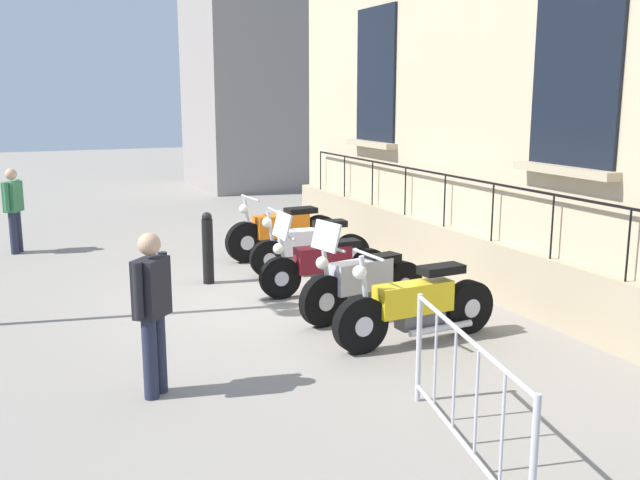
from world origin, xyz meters
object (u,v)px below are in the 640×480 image
object	(u,v)px
motorcycle_orange	(283,232)
motorcycle_maroon	(324,265)
pedestrian_walking	(14,206)
motorcycle_white	(310,248)
motorcycle_silver	(363,284)
crowd_barrier	(465,393)
motorcycle_yellow	(416,307)
bollard	(208,248)
pedestrian_standing	(152,306)

from	to	relation	value
motorcycle_orange	motorcycle_maroon	size ratio (longest dim) A/B	1.07
pedestrian_walking	motorcycle_white	bearing A→B (deg)	140.68
motorcycle_silver	crowd_barrier	size ratio (longest dim) A/B	0.85
crowd_barrier	pedestrian_walking	distance (m)	10.12
motorcycle_yellow	bollard	bearing A→B (deg)	-66.78
motorcycle_silver	motorcycle_white	bearing A→B (deg)	-96.23
pedestrian_standing	motorcycle_white	bearing A→B (deg)	-129.87
motorcycle_white	motorcycle_maroon	distance (m)	1.19
motorcycle_orange	pedestrian_walking	distance (m)	4.93
motorcycle_white	bollard	bearing A→B (deg)	-2.44
bollard	pedestrian_walking	xyz separation A→B (m)	(2.68, -3.48, 0.31)
bollard	crowd_barrier	bearing A→B (deg)	94.28
crowd_barrier	pedestrian_walking	world-z (taller)	pedestrian_walking
motorcycle_orange	motorcycle_silver	size ratio (longest dim) A/B	1.12
motorcycle_orange	motorcycle_silver	world-z (taller)	motorcycle_silver
motorcycle_white	pedestrian_walking	size ratio (longest dim) A/B	1.30
motorcycle_orange	pedestrian_walking	xyz separation A→B (m)	(4.35, -2.29, 0.41)
motorcycle_silver	crowd_barrier	distance (m)	3.78
bollard	pedestrian_standing	size ratio (longest dim) A/B	0.69
bollard	motorcycle_orange	bearing A→B (deg)	-144.49
motorcycle_maroon	motorcycle_white	bearing A→B (deg)	-102.87
motorcycle_white	pedestrian_standing	size ratio (longest dim) A/B	1.26
motorcycle_yellow	bollard	distance (m)	3.91
pedestrian_standing	crowd_barrier	bearing A→B (deg)	131.84
motorcycle_yellow	pedestrian_walking	distance (m)	8.25
crowd_barrier	pedestrian_walking	xyz separation A→B (m)	(3.14, -9.62, 0.30)
motorcycle_silver	motorcycle_orange	bearing A→B (deg)	-94.24
motorcycle_silver	crowd_barrier	xyz separation A→B (m)	(0.94, 3.65, 0.12)
motorcycle_maroon	motorcycle_yellow	distance (m)	2.36
motorcycle_maroon	crowd_barrier	world-z (taller)	motorcycle_maroon
motorcycle_white	motorcycle_silver	distance (m)	2.43
motorcycle_orange	crowd_barrier	size ratio (longest dim) A/B	0.95
motorcycle_yellow	crowd_barrier	bearing A→B (deg)	67.03
motorcycle_maroon	pedestrian_walking	world-z (taller)	pedestrian_walking
motorcycle_orange	pedestrian_standing	bearing A→B (deg)	57.79
pedestrian_standing	bollard	bearing A→B (deg)	-111.51
bollard	pedestrian_standing	distance (m)	4.21
motorcycle_orange	motorcycle_white	world-z (taller)	motorcycle_orange
crowd_barrier	bollard	distance (m)	6.15
pedestrian_walking	bollard	bearing A→B (deg)	127.54
crowd_barrier	pedestrian_standing	distance (m)	3.01
motorcycle_white	motorcycle_silver	xyz separation A→B (m)	(0.26, 2.41, 0.02)
motorcycle_yellow	motorcycle_silver	bearing A→B (deg)	-82.80
crowd_barrier	motorcycle_orange	bearing A→B (deg)	-99.39
motorcycle_orange	pedestrian_walking	size ratio (longest dim) A/B	1.40
motorcycle_orange	motorcycle_silver	xyz separation A→B (m)	(0.27, 3.67, -0.01)
motorcycle_yellow	motorcycle_maroon	bearing A→B (deg)	-86.56
pedestrian_standing	pedestrian_walking	bearing A→B (deg)	-81.24
motorcycle_white	bollard	world-z (taller)	bollard
motorcycle_orange	motorcycle_maroon	world-z (taller)	motorcycle_maroon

